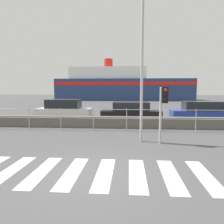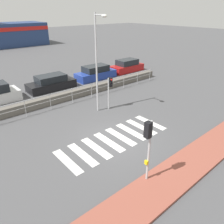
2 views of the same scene
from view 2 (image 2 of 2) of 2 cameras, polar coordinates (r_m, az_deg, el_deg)
The scene contains 11 objects.
ground_plane at distance 12.86m, azimuth 0.89°, elevation -7.04°, with size 160.00×160.00×0.00m, color #4C4C4F.
sidewalk_brick at distance 10.72m, azimuth 16.11°, elevation -15.49°, with size 24.00×1.80×0.12m.
crosswalk at distance 12.83m, azimuth 0.73°, elevation -7.10°, with size 6.75×2.40×0.01m.
seawall at distance 18.11m, azimuth -14.26°, elevation 3.37°, with size 23.00×0.55×0.67m.
harbor_fence at distance 17.20m, azimuth -13.08°, elevation 4.04°, with size 20.74×0.04×1.25m.
traffic_light_near at distance 8.89m, azimuth 9.41°, elevation -7.23°, with size 0.34×0.32×2.99m.
traffic_light_far at distance 15.97m, azimuth -0.59°, elevation 6.72°, with size 0.34×0.32×2.42m.
streetlamp at distance 14.91m, azimuth -3.68°, elevation 14.60°, with size 0.32×1.19×6.71m.
parked_car_black at distance 21.35m, azimuth -15.55°, elevation 7.28°, with size 4.41×1.82×1.35m.
parked_car_blue at distance 23.86m, azimuth -4.27°, elevation 10.10°, with size 4.45×1.75×1.44m.
parked_car_red at distance 26.80m, azimuth 3.95°, elevation 11.83°, with size 4.14×1.76×1.44m.
Camera 2 is at (-7.20, -8.10, 6.91)m, focal length 35.00 mm.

